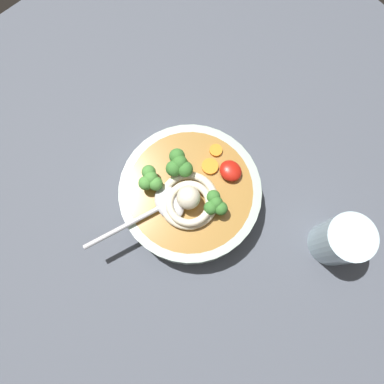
{
  "coord_description": "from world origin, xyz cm",
  "views": [
    {
      "loc": [
        11.1,
        -12.01,
        64.64
      ],
      "look_at": [
        0.46,
        -2.38,
        10.18
      ],
      "focal_mm": 32.03,
      "sensor_mm": 36.0,
      "label": 1
    }
  ],
  "objects_px": {
    "noodle_pile": "(189,200)",
    "soup_spoon": "(162,207)",
    "soup_bowl": "(192,196)",
    "drinking_glass": "(340,240)"
  },
  "relations": [
    {
      "from": "soup_bowl",
      "to": "noodle_pile",
      "type": "relative_size",
      "value": 2.21
    },
    {
      "from": "soup_bowl",
      "to": "drinking_glass",
      "type": "distance_m",
      "value": 0.25
    },
    {
      "from": "noodle_pile",
      "to": "soup_spoon",
      "type": "xyz_separation_m",
      "value": [
        -0.02,
        -0.04,
        -0.01
      ]
    },
    {
      "from": "noodle_pile",
      "to": "soup_spoon",
      "type": "bearing_deg",
      "value": -120.58
    },
    {
      "from": "soup_spoon",
      "to": "drinking_glass",
      "type": "bearing_deg",
      "value": 141.33
    },
    {
      "from": "soup_bowl",
      "to": "noodle_pile",
      "type": "xyz_separation_m",
      "value": [
        0.01,
        -0.02,
        0.04
      ]
    },
    {
      "from": "noodle_pile",
      "to": "soup_spoon",
      "type": "height_order",
      "value": "noodle_pile"
    },
    {
      "from": "soup_spoon",
      "to": "soup_bowl",
      "type": "bearing_deg",
      "value": -180.0
    },
    {
      "from": "soup_spoon",
      "to": "drinking_glass",
      "type": "distance_m",
      "value": 0.29
    },
    {
      "from": "noodle_pile",
      "to": "soup_spoon",
      "type": "distance_m",
      "value": 0.04
    }
  ]
}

